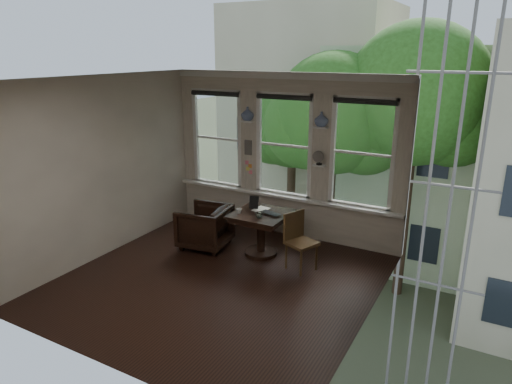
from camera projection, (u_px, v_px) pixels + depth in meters
The scene contains 25 objects.
ground at pixel (219, 281), 6.95m from camera, with size 4.50×4.50×0.00m, color black.
ceiling at pixel (214, 78), 6.05m from camera, with size 4.50×4.50×0.00m, color silver.
wall_back at pixel (285, 156), 8.38m from camera, with size 4.50×4.50×0.00m, color beige.
wall_front at pixel (94, 242), 4.62m from camera, with size 4.50×4.50×0.00m, color beige.
wall_left at pixel (103, 168), 7.54m from camera, with size 4.50×4.50×0.00m, color beige.
wall_right at pixel (374, 212), 5.46m from camera, with size 4.50×4.50×0.00m, color beige.
window_left at pixel (218, 138), 8.99m from camera, with size 1.10×0.12×1.90m, color white, non-canonical shape.
window_center at pixel (285, 145), 8.32m from camera, with size 1.10×0.12×1.90m, color white, non-canonical shape.
window_right at pixel (363, 153), 7.65m from camera, with size 1.10×0.12×1.90m, color white, non-canonical shape.
shelf_left at pixel (248, 121), 8.45m from camera, with size 0.26×0.16×0.03m, color white.
shelf_right at pixel (321, 127), 7.79m from camera, with size 0.26×0.16×0.03m, color white.
intercom at pixel (248, 147), 8.63m from camera, with size 0.14×0.06×0.28m, color #59544F.
sticky_notes at pixel (249, 165), 8.74m from camera, with size 0.16×0.01×0.24m, color pink, non-canonical shape.
desk_fan at pixel (319, 160), 7.94m from camera, with size 0.20×0.20×0.24m, color #59544F, non-canonical shape.
vase_left at pixel (247, 114), 8.41m from camera, with size 0.24×0.24×0.25m, color silver.
vase_right at pixel (321, 119), 7.74m from camera, with size 0.24×0.24×0.25m, color silver.
table at pixel (261, 234), 7.75m from camera, with size 0.90×0.90×0.75m, color black, non-canonical shape.
armchair_left at pixel (205, 227), 8.06m from camera, with size 0.81×0.83×0.75m, color black.
cushion_red at pixel (205, 223), 8.03m from camera, with size 0.45×0.45×0.06m, color maroon.
side_chair_right at pixel (302, 243), 7.18m from camera, with size 0.42×0.42×0.92m, color #473119, non-canonical shape.
laptop at pixel (268, 214), 7.54m from camera, with size 0.36×0.23×0.03m, color black.
mug at pixel (239, 211), 7.61m from camera, with size 0.09×0.09×0.08m, color white.
drinking_glass at pixel (259, 215), 7.41m from camera, with size 0.12×0.12×0.09m, color white.
tablet at pixel (254, 202), 7.83m from camera, with size 0.16×0.02×0.22m, color black.
papers at pixel (261, 209), 7.81m from camera, with size 0.22×0.30×0.00m, color silver.
Camera 1 is at (3.49, -5.19, 3.36)m, focal length 32.00 mm.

